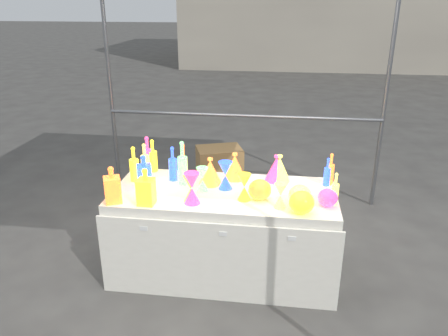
# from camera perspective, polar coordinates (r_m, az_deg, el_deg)

# --- Properties ---
(ground) EXTENTS (80.00, 80.00, 0.00)m
(ground) POSITION_cam_1_polar(r_m,az_deg,el_deg) (3.91, 0.00, -13.08)
(ground) COLOR #5D5B56
(ground) RESTS_ON ground
(display_table) EXTENTS (1.84, 0.83, 0.75)m
(display_table) POSITION_cam_1_polar(r_m,az_deg,el_deg) (3.70, -0.02, -8.38)
(display_table) COLOR white
(display_table) RESTS_ON ground
(cardboard_box_closed) EXTENTS (0.67, 0.58, 0.41)m
(cardboard_box_closed) POSITION_cam_1_polar(r_m,az_deg,el_deg) (5.67, -0.61, 0.66)
(cardboard_box_closed) COLOR #AF834F
(cardboard_box_closed) RESTS_ON ground
(cardboard_box_flat) EXTENTS (0.68, 0.56, 0.05)m
(cardboard_box_flat) POSITION_cam_1_polar(r_m,az_deg,el_deg) (5.50, 10.38, -2.42)
(cardboard_box_flat) COLOR #AF834F
(cardboard_box_flat) RESTS_ON ground
(bottle_0) EXTENTS (0.09, 0.09, 0.30)m
(bottle_0) POSITION_cam_1_polar(r_m,az_deg,el_deg) (3.94, -9.29, 1.63)
(bottle_0) COLOR #CA4913
(bottle_0) RESTS_ON display_table
(bottle_2) EXTENTS (0.08, 0.08, 0.33)m
(bottle_2) POSITION_cam_1_polar(r_m,az_deg,el_deg) (3.71, -5.33, 0.76)
(bottle_2) COLOR #FFB01A
(bottle_2) RESTS_ON display_table
(bottle_3) EXTENTS (0.11, 0.11, 0.32)m
(bottle_3) POSITION_cam_1_polar(r_m,az_deg,el_deg) (3.95, -9.96, 1.84)
(bottle_3) COLOR blue
(bottle_3) RESTS_ON display_table
(bottle_4) EXTENTS (0.07, 0.07, 0.30)m
(bottle_4) POSITION_cam_1_polar(r_m,az_deg,el_deg) (3.85, -10.32, 1.07)
(bottle_4) COLOR #136F78
(bottle_4) RESTS_ON display_table
(bottle_5) EXTENTS (0.09, 0.09, 0.38)m
(bottle_5) POSITION_cam_1_polar(r_m,az_deg,el_deg) (3.62, -5.45, 0.67)
(bottle_5) COLOR #C828B7
(bottle_5) RESTS_ON display_table
(bottle_6) EXTENTS (0.10, 0.10, 0.30)m
(bottle_6) POSITION_cam_1_polar(r_m,az_deg,el_deg) (3.76, -11.67, 0.55)
(bottle_6) COLOR #CA4913
(bottle_6) RESTS_ON display_table
(bottle_7) EXTENTS (0.08, 0.08, 0.30)m
(bottle_7) POSITION_cam_1_polar(r_m,az_deg,el_deg) (3.72, -6.71, 0.59)
(bottle_7) COLOR #1B975B
(bottle_7) RESTS_ON display_table
(decanter_0) EXTENTS (0.12, 0.12, 0.29)m
(decanter_0) POSITION_cam_1_polar(r_m,az_deg,el_deg) (3.32, -10.19, -2.37)
(decanter_0) COLOR #CA4913
(decanter_0) RESTS_ON display_table
(decanter_1) EXTENTS (0.16, 0.16, 0.29)m
(decanter_1) POSITION_cam_1_polar(r_m,az_deg,el_deg) (3.41, -14.40, -2.09)
(decanter_1) COLOR #FFB01A
(decanter_1) RESTS_ON display_table
(decanter_2) EXTENTS (0.15, 0.15, 0.28)m
(decanter_2) POSITION_cam_1_polar(r_m,az_deg,el_deg) (3.62, -10.39, -0.44)
(decanter_2) COLOR #1B975B
(decanter_2) RESTS_ON display_table
(hourglass_0) EXTENTS (0.12, 0.12, 0.21)m
(hourglass_0) POSITION_cam_1_polar(r_m,az_deg,el_deg) (3.33, -4.38, -2.71)
(hourglass_0) COLOR #FFB01A
(hourglass_0) RESTS_ON display_table
(hourglass_1) EXTENTS (0.13, 0.13, 0.25)m
(hourglass_1) POSITION_cam_1_polar(r_m,az_deg,el_deg) (3.30, -4.20, -2.64)
(hourglass_1) COLOR blue
(hourglass_1) RESTS_ON display_table
(hourglass_2) EXTENTS (0.12, 0.12, 0.19)m
(hourglass_2) POSITION_cam_1_polar(r_m,az_deg,el_deg) (3.26, 7.39, -3.62)
(hourglass_2) COLOR #136F78
(hourglass_2) RESTS_ON display_table
(hourglass_3) EXTENTS (0.13, 0.13, 0.20)m
(hourglass_3) POSITION_cam_1_polar(r_m,az_deg,el_deg) (3.51, -2.83, -1.47)
(hourglass_3) COLOR #C828B7
(hourglass_3) RESTS_ON display_table
(hourglass_4) EXTENTS (0.12, 0.12, 0.21)m
(hourglass_4) POSITION_cam_1_polar(r_m,az_deg,el_deg) (3.35, 2.67, -2.50)
(hourglass_4) COLOR #CA4913
(hourglass_4) RESTS_ON display_table
(hourglass_5) EXTENTS (0.15, 0.15, 0.23)m
(hourglass_5) POSITION_cam_1_polar(r_m,az_deg,el_deg) (3.54, 0.17, -0.96)
(hourglass_5) COLOR #1B975B
(hourglass_5) RESTS_ON display_table
(globe_0) EXTENTS (0.20, 0.20, 0.15)m
(globe_0) POSITION_cam_1_polar(r_m,az_deg,el_deg) (3.21, 10.10, -4.59)
(globe_0) COLOR #CA4913
(globe_0) RESTS_ON display_table
(globe_1) EXTENTS (0.20, 0.20, 0.14)m
(globe_1) POSITION_cam_1_polar(r_m,az_deg,el_deg) (3.33, 9.87, -3.66)
(globe_1) COLOR #136F78
(globe_1) RESTS_ON display_table
(globe_2) EXTENTS (0.19, 0.19, 0.14)m
(globe_2) POSITION_cam_1_polar(r_m,az_deg,el_deg) (3.38, 4.70, -2.98)
(globe_2) COLOR #FFB01A
(globe_2) RESTS_ON display_table
(globe_3) EXTENTS (0.16, 0.16, 0.12)m
(globe_3) POSITION_cam_1_polar(r_m,az_deg,el_deg) (3.36, 13.38, -3.92)
(globe_3) COLOR blue
(globe_3) RESTS_ON display_table
(lampshade_0) EXTENTS (0.25, 0.25, 0.23)m
(lampshade_0) POSITION_cam_1_polar(r_m,az_deg,el_deg) (3.64, -1.80, -0.38)
(lampshade_0) COLOR #FDF835
(lampshade_0) RESTS_ON display_table
(lampshade_1) EXTENTS (0.25, 0.25, 0.23)m
(lampshade_1) POSITION_cam_1_polar(r_m,az_deg,el_deg) (3.75, 1.41, 0.29)
(lampshade_1) COLOR #FDF835
(lampshade_1) RESTS_ON display_table
(lampshade_2) EXTENTS (0.20, 0.20, 0.23)m
(lampshade_2) POSITION_cam_1_polar(r_m,az_deg,el_deg) (3.73, 6.83, 0.02)
(lampshade_2) COLOR blue
(lampshade_2) RESTS_ON display_table
(lampshade_3) EXTENTS (0.25, 0.25, 0.23)m
(lampshade_3) POSITION_cam_1_polar(r_m,az_deg,el_deg) (3.73, 7.24, 0.01)
(lampshade_3) COLOR #136F78
(lampshade_3) RESTS_ON display_table
(bottle_8) EXTENTS (0.07, 0.07, 0.24)m
(bottle_8) POSITION_cam_1_polar(r_m,az_deg,el_deg) (3.70, 13.34, -0.48)
(bottle_8) COLOR #1B975B
(bottle_8) RESTS_ON display_table
(bottle_9) EXTENTS (0.08, 0.08, 0.27)m
(bottle_9) POSITION_cam_1_polar(r_m,az_deg,el_deg) (3.72, 13.75, -0.12)
(bottle_9) COLOR #FFB01A
(bottle_9) RESTS_ON display_table
(bottle_11) EXTENTS (0.07, 0.07, 0.25)m
(bottle_11) POSITION_cam_1_polar(r_m,az_deg,el_deg) (3.38, 14.31, -2.62)
(bottle_11) COLOR #136F78
(bottle_11) RESTS_ON display_table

